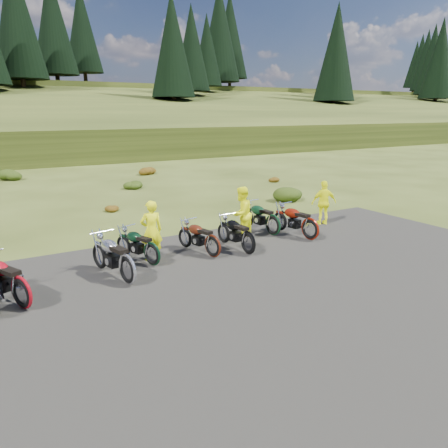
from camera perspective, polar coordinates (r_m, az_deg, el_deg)
ground at (r=12.67m, az=-0.76°, el=-6.20°), size 300.00×300.00×0.00m
gravel_pad at (r=11.11m, az=4.47°, el=-9.33°), size 20.00×12.00×0.04m
hill_slope at (r=60.72m, az=-25.40°, el=8.94°), size 300.00×45.97×9.37m
conifer_23 at (r=73.96m, az=-25.55°, el=23.35°), size 7.48×7.48×19.00m
conifer_24 at (r=80.84m, az=-21.50°, el=23.36°), size 7.04×7.04×18.00m
conifer_25 at (r=87.97m, az=-18.08°, el=23.16°), size 6.60×6.60×17.00m
conifer_26 at (r=65.69m, az=-6.77°, el=22.23°), size 6.16×6.16×16.00m
conifer_27 at (r=73.72m, az=-4.26°, el=21.98°), size 5.72×5.72×15.00m
conifer_28 at (r=81.84m, az=-2.25°, el=21.75°), size 5.28×5.28×14.00m
conifer_29 at (r=90.54m, az=-0.62°, el=23.76°), size 7.92×7.92×20.00m
conifer_30 at (r=98.77m, az=0.75°, el=23.39°), size 7.48×7.48×19.00m
conifer_31 at (r=82.02m, az=14.46°, el=20.91°), size 7.04×7.04×18.00m
conifer_32 at (r=90.53m, az=14.51°, el=20.71°), size 6.60×6.60×17.00m
conifer_33 at (r=99.04m, az=14.56°, el=20.54°), size 6.16×6.16×16.00m
conifer_34 at (r=107.55m, az=14.59°, el=20.40°), size 5.72×5.72×15.00m
conifer_35 at (r=116.06m, az=14.62°, el=20.28°), size 5.28×5.28×14.00m
conifer_36 at (r=124.86m, az=14.73°, el=21.32°), size 7.92×7.92×20.00m
conifer_37 at (r=112.96m, az=26.38°, el=18.81°), size 7.48×7.48×19.00m
conifer_38 at (r=121.34m, az=25.59°, el=18.83°), size 7.04×7.04×18.00m
conifer_39 at (r=129.73m, az=24.90°, el=18.85°), size 6.60×6.60×17.00m
conifer_40 at (r=138.14m, az=24.29°, el=18.86°), size 6.16×6.16×16.00m
conifer_41 at (r=146.48m, az=23.72°, el=18.55°), size 5.72×5.72×15.00m
shrub_3 at (r=32.52m, az=-26.04°, el=5.97°), size 1.56×1.56×0.92m
shrub_4 at (r=20.68m, az=-14.62°, el=2.18°), size 0.77×0.77×0.45m
shrub_5 at (r=26.49m, az=-11.88°, el=5.16°), size 1.03×1.03×0.61m
shrub_6 at (r=32.39m, az=-10.12°, el=7.05°), size 1.30×1.30×0.77m
shrub_7 at (r=22.80m, az=8.44°, el=4.22°), size 1.56×1.56×0.92m
shrub_8 at (r=28.72m, az=6.27°, el=5.93°), size 0.77×0.77×0.45m
motorcycle_1 at (r=11.37m, az=-24.68°, el=-10.11°), size 1.63×2.36×1.18m
motorcycle_2 at (r=13.25m, az=-9.31°, el=-5.45°), size 1.30×2.13×1.06m
motorcycle_3 at (r=11.99m, az=-12.38°, el=-7.79°), size 1.23×2.44×1.22m
motorcycle_4 at (r=13.79m, az=-1.47°, el=-4.44°), size 1.14×2.15×1.07m
motorcycle_5 at (r=14.09m, az=3.15°, el=-4.04°), size 0.81×2.17×1.12m
motorcycle_6 at (r=15.92m, az=11.12°, el=-2.11°), size 1.06×2.33×1.18m
motorcycle_7 at (r=16.27m, az=6.38°, el=-1.55°), size 0.98×2.28×1.16m
person_middle at (r=13.44m, az=-9.46°, el=-0.98°), size 0.72×0.51×1.87m
person_right_a at (r=15.35m, az=2.28°, el=1.24°), size 1.16×1.06×1.92m
person_right_b at (r=18.02m, az=12.91°, el=2.65°), size 1.12×0.75×1.77m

